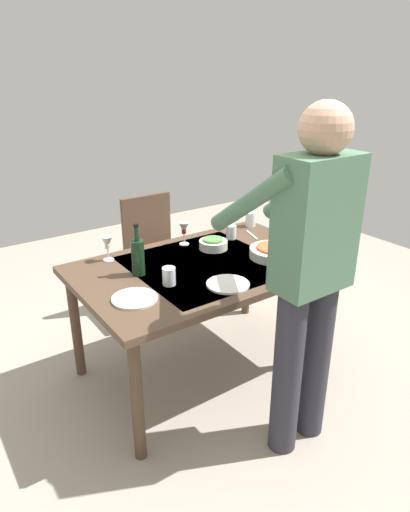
{
  "coord_description": "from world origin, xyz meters",
  "views": [
    {
      "loc": [
        1.39,
        1.99,
        1.8
      ],
      "look_at": [
        0.0,
        0.0,
        0.79
      ],
      "focal_mm": 31.65,
      "sensor_mm": 36.0,
      "label": 1
    }
  ],
  "objects_px": {
    "chair_near": "(154,248)",
    "wine_glass_right": "(184,229)",
    "water_cup_near_right": "(231,232)",
    "person_server": "(308,269)",
    "dining_table": "(205,275)",
    "wine_bottle": "(138,256)",
    "water_cup_far_left": "(251,219)",
    "wine_glass_left": "(107,244)",
    "water_cup_near_left": "(169,276)",
    "dinner_plate_far": "(135,299)",
    "side_bowl_salad": "(213,244)",
    "dinner_plate_near": "(228,284)",
    "serving_bowl_pasta": "(274,252)"
  },
  "relations": [
    {
      "from": "dinner_plate_far",
      "to": "water_cup_near_right",
      "type": "bearing_deg",
      "value": -156.15
    },
    {
      "from": "person_server",
      "to": "dinner_plate_near",
      "type": "bearing_deg",
      "value": -75.45
    },
    {
      "from": "chair_near",
      "to": "wine_glass_right",
      "type": "xyz_separation_m",
      "value": [
        0.05,
        0.52,
        0.31
      ]
    },
    {
      "from": "serving_bowl_pasta",
      "to": "wine_glass_left",
      "type": "bearing_deg",
      "value": -31.96
    },
    {
      "from": "water_cup_near_left",
      "to": "dinner_plate_far",
      "type": "distance_m",
      "value": 0.24
    },
    {
      "from": "wine_bottle",
      "to": "dinner_plate_near",
      "type": "distance_m",
      "value": 0.52
    },
    {
      "from": "wine_bottle",
      "to": "dinner_plate_near",
      "type": "bearing_deg",
      "value": 129.42
    },
    {
      "from": "dining_table",
      "to": "side_bowl_salad",
      "type": "relative_size",
      "value": 8.3
    },
    {
      "from": "wine_bottle",
      "to": "water_cup_near_left",
      "type": "bearing_deg",
      "value": 109.2
    },
    {
      "from": "serving_bowl_pasta",
      "to": "dinner_plate_far",
      "type": "xyz_separation_m",
      "value": [
        0.95,
        0.01,
        -0.03
      ]
    },
    {
      "from": "wine_glass_right",
      "to": "water_cup_near_left",
      "type": "relative_size",
      "value": 1.55
    },
    {
      "from": "wine_bottle",
      "to": "dinner_plate_near",
      "type": "relative_size",
      "value": 1.29
    },
    {
      "from": "wine_bottle",
      "to": "water_cup_near_left",
      "type": "xyz_separation_m",
      "value": [
        -0.07,
        0.21,
        -0.06
      ]
    },
    {
      "from": "dining_table",
      "to": "water_cup_far_left",
      "type": "xyz_separation_m",
      "value": [
        -0.66,
        -0.37,
        0.12
      ]
    },
    {
      "from": "water_cup_near_left",
      "to": "side_bowl_salad",
      "type": "bearing_deg",
      "value": -150.27
    },
    {
      "from": "water_cup_far_left",
      "to": "wine_glass_left",
      "type": "bearing_deg",
      "value": -0.12
    },
    {
      "from": "wine_glass_left",
      "to": "side_bowl_salad",
      "type": "bearing_deg",
      "value": 161.62
    },
    {
      "from": "chair_near",
      "to": "water_cup_near_left",
      "type": "xyz_separation_m",
      "value": [
        0.44,
        0.97,
        0.26
      ]
    },
    {
      "from": "person_server",
      "to": "dinner_plate_far",
      "type": "bearing_deg",
      "value": -44.24
    },
    {
      "from": "dining_table",
      "to": "water_cup_far_left",
      "type": "height_order",
      "value": "water_cup_far_left"
    },
    {
      "from": "water_cup_near_left",
      "to": "water_cup_far_left",
      "type": "bearing_deg",
      "value": -153.47
    },
    {
      "from": "wine_bottle",
      "to": "chair_near",
      "type": "bearing_deg",
      "value": -123.57
    },
    {
      "from": "wine_glass_right",
      "to": "water_cup_far_left",
      "type": "xyz_separation_m",
      "value": [
        -0.59,
        -0.03,
        -0.05
      ]
    },
    {
      "from": "water_cup_near_left",
      "to": "water_cup_near_right",
      "type": "height_order",
      "value": "water_cup_near_left"
    },
    {
      "from": "chair_near",
      "to": "wine_glass_left",
      "type": "height_order",
      "value": "chair_near"
    },
    {
      "from": "dinner_plate_far",
      "to": "wine_bottle",
      "type": "bearing_deg",
      "value": -121.42
    },
    {
      "from": "person_server",
      "to": "wine_glass_right",
      "type": "xyz_separation_m",
      "value": [
        -0.02,
        -1.08,
        -0.12
      ]
    },
    {
      "from": "dining_table",
      "to": "chair_near",
      "type": "bearing_deg",
      "value": -98.21
    },
    {
      "from": "dining_table",
      "to": "wine_glass_right",
      "type": "bearing_deg",
      "value": -101.77
    },
    {
      "from": "wine_glass_right",
      "to": "dinner_plate_near",
      "type": "distance_m",
      "value": 0.66
    },
    {
      "from": "chair_near",
      "to": "dinner_plate_near",
      "type": "xyz_separation_m",
      "value": [
        0.19,
        1.16,
        0.21
      ]
    },
    {
      "from": "chair_near",
      "to": "wine_glass_right",
      "type": "height_order",
      "value": "chair_near"
    },
    {
      "from": "dining_table",
      "to": "wine_glass_left",
      "type": "xyz_separation_m",
      "value": [
        0.44,
        -0.37,
        0.18
      ]
    },
    {
      "from": "serving_bowl_pasta",
      "to": "dinner_plate_near",
      "type": "bearing_deg",
      "value": 17.5
    },
    {
      "from": "serving_bowl_pasta",
      "to": "wine_bottle",
      "type": "bearing_deg",
      "value": -17.28
    },
    {
      "from": "serving_bowl_pasta",
      "to": "water_cup_near_left",
      "type": "bearing_deg",
      "value": -3.07
    },
    {
      "from": "chair_near",
      "to": "serving_bowl_pasta",
      "type": "xyz_separation_m",
      "value": [
        -0.28,
        1.01,
        0.24
      ]
    },
    {
      "from": "water_cup_near_left",
      "to": "serving_bowl_pasta",
      "type": "height_order",
      "value": "water_cup_near_left"
    },
    {
      "from": "dining_table",
      "to": "chair_near",
      "type": "height_order",
      "value": "chair_near"
    },
    {
      "from": "dining_table",
      "to": "chair_near",
      "type": "distance_m",
      "value": 0.88
    },
    {
      "from": "wine_glass_right",
      "to": "wine_bottle",
      "type": "bearing_deg",
      "value": 28.32
    },
    {
      "from": "water_cup_near_right",
      "to": "water_cup_far_left",
      "type": "xyz_separation_m",
      "value": [
        -0.27,
        -0.12,
        0.01
      ]
    },
    {
      "from": "water_cup_near_left",
      "to": "water_cup_near_right",
      "type": "distance_m",
      "value": 0.79
    },
    {
      "from": "water_cup_near_right",
      "to": "dinner_plate_far",
      "type": "distance_m",
      "value": 1.02
    },
    {
      "from": "dining_table",
      "to": "wine_bottle",
      "type": "distance_m",
      "value": 0.44
    },
    {
      "from": "person_server",
      "to": "wine_glass_right",
      "type": "height_order",
      "value": "person_server"
    },
    {
      "from": "water_cup_near_right",
      "to": "person_server",
      "type": "bearing_deg",
      "value": 71.15
    },
    {
      "from": "water_cup_near_right",
      "to": "water_cup_far_left",
      "type": "height_order",
      "value": "water_cup_far_left"
    },
    {
      "from": "wine_bottle",
      "to": "wine_glass_right",
      "type": "bearing_deg",
      "value": -151.68
    },
    {
      "from": "water_cup_near_left",
      "to": "person_server",
      "type": "bearing_deg",
      "value": 120.31
    }
  ]
}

